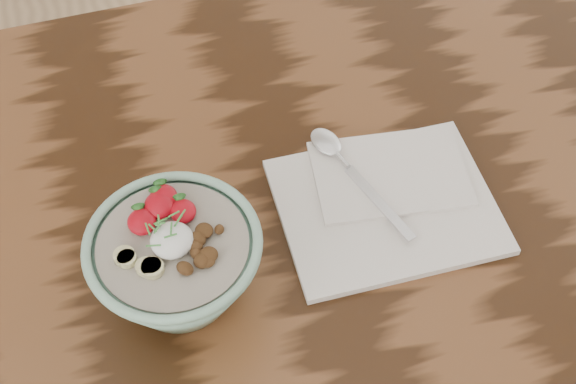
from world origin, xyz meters
The scene contains 4 objects.
table centered at (0.00, 0.00, 65.70)cm, with size 160.00×90.00×75.00cm.
breakfast_bowl centered at (5.56, -1.37, 80.80)cm, with size 17.11×17.11×11.34cm.
napkin centered at (29.91, 3.34, 75.61)cm, with size 24.11×20.48×1.45cm.
spoon centered at (26.39, 9.76, 76.85)cm, with size 7.23×18.14×0.96cm.
Camera 1 is at (4.01, -44.10, 147.47)cm, focal length 50.00 mm.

